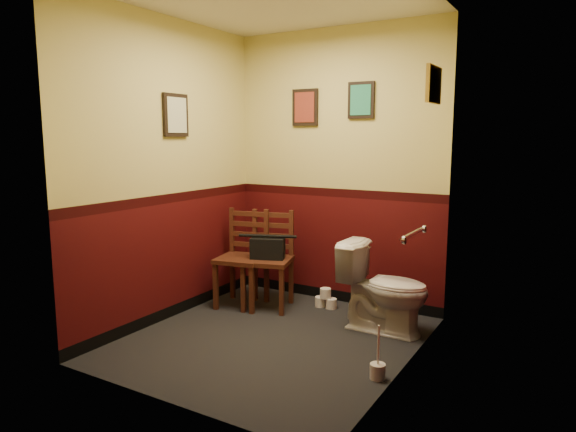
# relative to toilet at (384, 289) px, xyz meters

# --- Properties ---
(floor) EXTENTS (2.20, 2.40, 0.00)m
(floor) POSITION_rel_toilet_xyz_m (-0.72, -0.65, -0.38)
(floor) COLOR black
(floor) RESTS_ON ground
(wall_back) EXTENTS (2.20, 0.00, 2.70)m
(wall_back) POSITION_rel_toilet_xyz_m (-0.72, 0.55, 0.97)
(wall_back) COLOR #3E0A0B
(wall_back) RESTS_ON ground
(wall_front) EXTENTS (2.20, 0.00, 2.70)m
(wall_front) POSITION_rel_toilet_xyz_m (-0.72, -1.85, 0.97)
(wall_front) COLOR #3E0A0B
(wall_front) RESTS_ON ground
(wall_left) EXTENTS (0.00, 2.40, 2.70)m
(wall_left) POSITION_rel_toilet_xyz_m (-1.82, -0.65, 0.97)
(wall_left) COLOR #3E0A0B
(wall_left) RESTS_ON ground
(wall_right) EXTENTS (0.00, 2.40, 2.70)m
(wall_right) POSITION_rel_toilet_xyz_m (0.38, -0.65, 0.97)
(wall_right) COLOR #3E0A0B
(wall_right) RESTS_ON ground
(grab_bar) EXTENTS (0.05, 0.56, 0.06)m
(grab_bar) POSITION_rel_toilet_xyz_m (0.35, -0.40, 0.57)
(grab_bar) COLOR silver
(grab_bar) RESTS_ON wall_right
(framed_print_back_a) EXTENTS (0.28, 0.04, 0.36)m
(framed_print_back_a) POSITION_rel_toilet_xyz_m (-1.07, 0.53, 1.57)
(framed_print_back_a) COLOR black
(framed_print_back_a) RESTS_ON wall_back
(framed_print_back_b) EXTENTS (0.26, 0.04, 0.34)m
(framed_print_back_b) POSITION_rel_toilet_xyz_m (-0.47, 0.53, 1.62)
(framed_print_back_b) COLOR black
(framed_print_back_b) RESTS_ON wall_back
(framed_print_left) EXTENTS (0.04, 0.30, 0.38)m
(framed_print_left) POSITION_rel_toilet_xyz_m (-1.80, -0.55, 1.47)
(framed_print_left) COLOR black
(framed_print_left) RESTS_ON wall_left
(framed_print_right) EXTENTS (0.04, 0.34, 0.28)m
(framed_print_right) POSITION_rel_toilet_xyz_m (0.36, -0.05, 1.67)
(framed_print_right) COLOR olive
(framed_print_right) RESTS_ON wall_right
(toilet) EXTENTS (0.77, 0.43, 0.75)m
(toilet) POSITION_rel_toilet_xyz_m (0.00, 0.00, 0.00)
(toilet) COLOR white
(toilet) RESTS_ON floor
(toilet_brush) EXTENTS (0.11, 0.11, 0.39)m
(toilet_brush) POSITION_rel_toilet_xyz_m (0.28, -0.87, -0.31)
(toilet_brush) COLOR silver
(toilet_brush) RESTS_ON floor
(chair_left) EXTENTS (0.52, 0.52, 0.95)m
(chair_left) POSITION_rel_toilet_xyz_m (-1.45, -0.03, 0.10)
(chair_left) COLOR #492215
(chair_left) RESTS_ON floor
(chair_right) EXTENTS (0.55, 0.55, 0.94)m
(chair_right) POSITION_rel_toilet_xyz_m (-1.20, 0.05, 0.10)
(chair_right) COLOR #492215
(chair_right) RESTS_ON floor
(handbag) EXTENTS (0.36, 0.27, 0.24)m
(handbag) POSITION_rel_toilet_xyz_m (-1.19, 0.01, 0.22)
(handbag) COLOR black
(handbag) RESTS_ON chair_right
(tp_stack) EXTENTS (0.22, 0.12, 0.20)m
(tp_stack) POSITION_rel_toilet_xyz_m (-0.70, 0.29, -0.29)
(tp_stack) COLOR silver
(tp_stack) RESTS_ON floor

